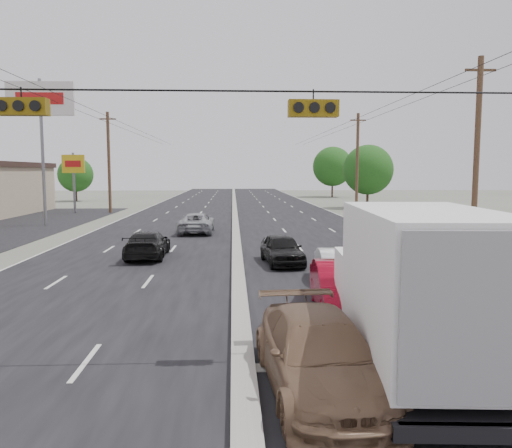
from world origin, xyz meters
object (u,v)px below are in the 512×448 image
object	(u,v)px
queue_car_e	(377,240)
oncoming_far	(197,223)
utility_pole_left_c	(109,162)
pole_sign_far	(73,169)
tree_right_far	(333,166)
utility_pole_right_b	(477,153)
queue_car_b	(337,267)
pole_sign_billboard	(41,108)
tree_left_far	(76,175)
queue_car_a	(282,250)
utility_pole_right_c	(357,162)
box_truck	(415,289)
red_sedan	(343,289)
tan_sedan	(319,356)
oncoming_near	(148,244)
tree_right_mid	(368,170)
queue_car_d	(508,286)

from	to	relation	value
queue_car_e	oncoming_far	bearing A→B (deg)	141.05
utility_pole_left_c	oncoming_far	distance (m)	20.19
pole_sign_far	tree_right_far	size ratio (longest dim) A/B	0.74
utility_pole_right_b	pole_sign_far	distance (m)	37.92
queue_car_b	oncoming_far	xyz separation A→B (m)	(-6.28, 15.61, 0.06)
pole_sign_billboard	tree_left_far	xyz separation A→B (m)	(-7.50, 32.00, -5.15)
utility_pole_left_c	tree_left_far	world-z (taller)	utility_pole_left_c
tree_right_far	queue_car_a	xyz separation A→B (m)	(-14.01, -58.64, -4.29)
utility_pole_right_c	pole_sign_far	size ratio (longest dim) A/B	1.67
utility_pole_right_b	queue_car_e	world-z (taller)	utility_pole_right_b
queue_car_b	oncoming_far	world-z (taller)	oncoming_far
box_truck	oncoming_far	xyz separation A→B (m)	(-6.13, 23.77, -1.08)
utility_pole_left_c	red_sedan	xyz separation A→B (m)	(15.50, -36.48, -4.37)
tree_right_far	tan_sedan	world-z (taller)	tree_right_far
utility_pole_right_b	oncoming_near	distance (m)	17.46
pole_sign_billboard	pole_sign_far	world-z (taller)	pole_sign_billboard
pole_sign_billboard	queue_car_e	world-z (taller)	pole_sign_billboard
tree_right_mid	queue_car_e	bearing A→B (deg)	-104.39
utility_pole_left_c	tree_right_far	bearing A→B (deg)	46.47
box_truck	queue_car_d	size ratio (longest dim) A/B	1.61
pole_sign_far	tan_sedan	xyz separation A→B (m)	(17.40, -41.68, -3.69)
utility_pole_right_c	queue_car_e	distance (m)	27.12
pole_sign_far	tree_right_far	world-z (taller)	tree_right_far
utility_pole_right_c	queue_car_a	size ratio (longest dim) A/B	2.56
tree_left_far	tree_right_far	bearing A→B (deg)	14.74
utility_pole_left_c	tree_right_mid	distance (m)	27.96
tree_right_mid	utility_pole_right_b	bearing A→B (deg)	-94.76
pole_sign_billboard	tree_right_mid	xyz separation A→B (m)	(29.50, 17.00, -4.53)
pole_sign_far	utility_pole_right_c	bearing A→B (deg)	0.00
tan_sedan	utility_pole_left_c	bearing A→B (deg)	104.57
utility_pole_right_b	tree_left_far	world-z (taller)	utility_pole_right_b
box_truck	oncoming_near	distance (m)	16.18
pole_sign_far	tan_sedan	world-z (taller)	pole_sign_far
utility_pole_right_b	oncoming_near	size ratio (longest dim) A/B	2.24
oncoming_near	oncoming_far	size ratio (longest dim) A/B	0.92
tree_right_far	utility_pole_right_b	bearing A→B (deg)	-93.64
queue_car_d	oncoming_near	distance (m)	15.57
utility_pole_right_b	tree_right_mid	world-z (taller)	utility_pole_right_b
pole_sign_far	queue_car_b	xyz separation A→B (m)	(19.64, -32.66, -3.79)
utility_pole_left_c	queue_car_e	size ratio (longest dim) A/B	2.40
utility_pole_right_c	queue_car_d	bearing A→B (deg)	-96.70
pole_sign_far	tree_right_mid	bearing A→B (deg)	9.16
pole_sign_far	queue_car_e	xyz separation A→B (m)	(23.00, -26.19, -3.70)
utility_pole_right_b	pole_sign_far	xyz separation A→B (m)	(-28.50, 25.00, -0.70)
tree_right_mid	box_truck	xyz separation A→B (m)	(-11.51, -45.82, -2.58)
box_truck	queue_car_b	world-z (taller)	box_truck
queue_car_d	oncoming_near	bearing A→B (deg)	137.09
tan_sedan	queue_car_a	bearing A→B (deg)	83.52
queue_car_a	oncoming_near	distance (m)	6.59
utility_pole_left_c	oncoming_far	world-z (taller)	utility_pole_left_c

